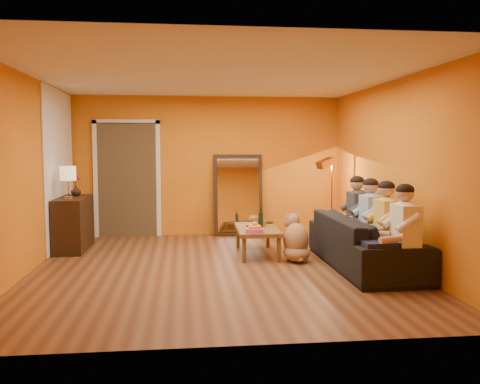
{
  "coord_description": "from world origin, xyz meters",
  "views": [
    {
      "loc": [
        -0.47,
        -6.82,
        1.64
      ],
      "look_at": [
        0.35,
        0.5,
        1.0
      ],
      "focal_mm": 38.0,
      "sensor_mm": 36.0,
      "label": 1
    }
  ],
  "objects": [
    {
      "name": "person_mid_left",
      "position": [
        2.13,
        -0.6,
        0.61
      ],
      "size": [
        0.7,
        0.44,
        1.22
      ],
      "primitive_type": null,
      "color": "gold",
      "rests_on": "sofa"
    },
    {
      "name": "sofa",
      "position": [
        2.0,
        -0.15,
        0.35
      ],
      "size": [
        2.43,
        0.95,
        0.71
      ],
      "primitive_type": "imported",
      "rotation": [
        0.0,
        0.0,
        1.57
      ],
      "color": "black",
      "rests_on": "floor"
    },
    {
      "name": "wine_bottle",
      "position": [
        0.7,
        0.77,
        0.58
      ],
      "size": [
        0.07,
        0.07,
        0.31
      ],
      "primitive_type": "cylinder",
      "color": "black",
      "rests_on": "coffee_table"
    },
    {
      "name": "person_mid_right",
      "position": [
        2.13,
        -0.05,
        0.61
      ],
      "size": [
        0.7,
        0.44,
        1.22
      ],
      "primitive_type": null,
      "color": "#87AAD1",
      "rests_on": "sofa"
    },
    {
      "name": "white_accent",
      "position": [
        -2.48,
        1.75,
        1.3
      ],
      "size": [
        0.02,
        1.9,
        2.58
      ],
      "primitive_type": "cube",
      "color": "white",
      "rests_on": "wall_left"
    },
    {
      "name": "fruit_bowl",
      "position": [
        0.55,
        0.37,
        0.5
      ],
      "size": [
        0.26,
        0.26,
        0.16
      ],
      "primitive_type": null,
      "color": "#E551A2",
      "rests_on": "coffee_table"
    },
    {
      "name": "person_far_right",
      "position": [
        2.13,
        0.5,
        0.61
      ],
      "size": [
        0.7,
        0.44,
        1.22
      ],
      "primitive_type": null,
      "color": "#323337",
      "rests_on": "sofa"
    },
    {
      "name": "tumbler",
      "position": [
        0.77,
        0.94,
        0.46
      ],
      "size": [
        0.1,
        0.1,
        0.09
      ],
      "primitive_type": "imported",
      "rotation": [
        0.0,
        0.0,
        -0.07
      ],
      "color": "#B27F3F",
      "rests_on": "coffee_table"
    },
    {
      "name": "book_mid",
      "position": [
        0.48,
        0.63,
        0.45
      ],
      "size": [
        0.2,
        0.26,
        0.02
      ],
      "primitive_type": "imported",
      "rotation": [
        0.0,
        0.0,
        0.07
      ],
      "color": "red",
      "rests_on": "book_lower"
    },
    {
      "name": "vase",
      "position": [
        -2.24,
        1.8,
        0.94
      ],
      "size": [
        0.16,
        0.16,
        0.17
      ],
      "primitive_type": "imported",
      "color": "black",
      "rests_on": "sideboard"
    },
    {
      "name": "mirror_frame",
      "position": [
        0.55,
        2.63,
        0.76
      ],
      "size": [
        0.92,
        0.27,
        1.51
      ],
      "primitive_type": "cube",
      "rotation": [
        -0.14,
        0.0,
        0.0
      ],
      "color": "black",
      "rests_on": "floor"
    },
    {
      "name": "room_shell",
      "position": [
        0.0,
        0.37,
        1.3
      ],
      "size": [
        5.0,
        5.5,
        2.6
      ],
      "color": "brown",
      "rests_on": "ground"
    },
    {
      "name": "laptop",
      "position": [
        0.83,
        1.17,
        0.43
      ],
      "size": [
        0.36,
        0.26,
        0.03
      ],
      "primitive_type": "imported",
      "rotation": [
        0.0,
        0.0,
        0.13
      ],
      "color": "black",
      "rests_on": "coffee_table"
    },
    {
      "name": "door_header",
      "position": [
        -1.5,
        2.71,
        2.12
      ],
      "size": [
        1.22,
        0.06,
        0.08
      ],
      "primitive_type": "cube",
      "color": "white",
      "rests_on": "wall_back"
    },
    {
      "name": "dog",
      "position": [
        1.15,
        0.33,
        0.35
      ],
      "size": [
        0.47,
        0.65,
        0.71
      ],
      "primitive_type": null,
      "rotation": [
        0.0,
        0.0,
        0.15
      ],
      "color": "#A66A4A",
      "rests_on": "floor"
    },
    {
      "name": "doorway_recess",
      "position": [
        -1.5,
        2.83,
        1.05
      ],
      "size": [
        1.06,
        0.3,
        2.1
      ],
      "primitive_type": "cube",
      "color": "#3F2D19",
      "rests_on": "floor"
    },
    {
      "name": "table_lamp",
      "position": [
        -2.24,
        1.25,
        1.1
      ],
      "size": [
        0.24,
        0.24,
        0.51
      ],
      "primitive_type": null,
      "color": "beige",
      "rests_on": "sideboard"
    },
    {
      "name": "coffee_table",
      "position": [
        0.65,
        0.82,
        0.21
      ],
      "size": [
        0.65,
        1.24,
        0.42
      ],
      "primitive_type": null,
      "rotation": [
        0.0,
        0.0,
        -0.03
      ],
      "color": "brown",
      "rests_on": "floor"
    },
    {
      "name": "door_jamb_left",
      "position": [
        -2.07,
        2.71,
        1.05
      ],
      "size": [
        0.08,
        0.06,
        2.2
      ],
      "primitive_type": "cube",
      "color": "white",
      "rests_on": "wall_back"
    },
    {
      "name": "book_lower",
      "position": [
        0.47,
        0.62,
        0.43
      ],
      "size": [
        0.21,
        0.26,
        0.02
      ],
      "primitive_type": "imported",
      "rotation": [
        0.0,
        0.0,
        -0.1
      ],
      "color": "black",
      "rests_on": "coffee_table"
    },
    {
      "name": "door_jamb_right",
      "position": [
        -0.93,
        2.71,
        1.05
      ],
      "size": [
        0.08,
        0.06,
        2.2
      ],
      "primitive_type": "cube",
      "color": "white",
      "rests_on": "wall_back"
    },
    {
      "name": "book_upper",
      "position": [
        0.47,
        0.61,
        0.47
      ],
      "size": [
        0.18,
        0.22,
        0.02
      ],
      "primitive_type": "imported",
      "rotation": [
        0.0,
        0.0,
        0.16
      ],
      "color": "black",
      "rests_on": "book_mid"
    },
    {
      "name": "flowers",
      "position": [
        -2.24,
        1.8,
        1.17
      ],
      "size": [
        0.17,
        0.17,
        0.39
      ],
      "primitive_type": null,
      "color": "red",
      "rests_on": "vase"
    },
    {
      "name": "floor_lamp",
      "position": [
        2.1,
        1.75,
        0.72
      ],
      "size": [
        0.36,
        0.33,
        1.44
      ],
      "primitive_type": null,
      "rotation": [
        0.0,
        0.0,
        0.35
      ],
      "color": "#C27E38",
      "rests_on": "floor"
    },
    {
      "name": "sideboard",
      "position": [
        -2.24,
        1.55,
        0.42
      ],
      "size": [
        0.44,
        1.18,
        0.85
      ],
      "primitive_type": "cube",
      "color": "black",
      "rests_on": "floor"
    },
    {
      "name": "person_far_left",
      "position": [
        2.13,
        -1.15,
        0.61
      ],
      "size": [
        0.7,
        0.44,
        1.22
      ],
      "primitive_type": null,
      "color": "silver",
      "rests_on": "sofa"
    },
    {
      "name": "mirror_glass",
      "position": [
        0.55,
        2.59,
        0.76
      ],
      "size": [
        0.78,
        0.21,
        1.35
      ],
      "primitive_type": "cube",
      "rotation": [
        -0.14,
        0.0,
        0.0
      ],
      "color": "white",
      "rests_on": "mirror_frame"
    }
  ]
}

